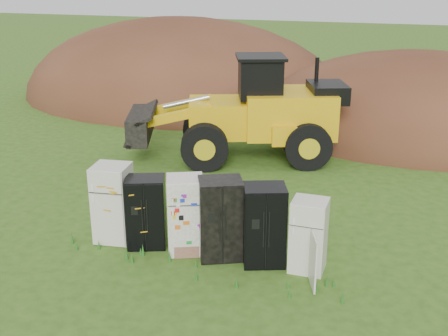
# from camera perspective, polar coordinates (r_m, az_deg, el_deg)

# --- Properties ---
(ground) EXTENTS (120.00, 120.00, 0.00)m
(ground) POSITION_cam_1_polar(r_m,az_deg,el_deg) (12.87, -1.65, -8.69)
(ground) COLOR #2F5015
(ground) RESTS_ON ground
(fridge_leftmost) EXTENTS (0.92, 0.89, 1.86)m
(fridge_leftmost) POSITION_cam_1_polar(r_m,az_deg,el_deg) (13.40, -11.21, -3.50)
(fridge_leftmost) COLOR silver
(fridge_leftmost) RESTS_ON ground
(fridge_black_side) EXTENTS (1.06, 0.96, 1.67)m
(fridge_black_side) POSITION_cam_1_polar(r_m,az_deg,el_deg) (13.02, -7.92, -4.45)
(fridge_black_side) COLOR black
(fridge_black_side) RESTS_ON ground
(fridge_sticker) EXTENTS (1.02, 0.99, 1.78)m
(fridge_sticker) POSITION_cam_1_polar(r_m,az_deg,el_deg) (12.65, -3.93, -4.77)
(fridge_sticker) COLOR white
(fridge_sticker) RESTS_ON ground
(fridge_dark_mid) EXTENTS (1.17, 1.08, 1.83)m
(fridge_dark_mid) POSITION_cam_1_polar(r_m,az_deg,el_deg) (12.37, -0.35, -5.18)
(fridge_dark_mid) COLOR black
(fridge_dark_mid) RESTS_ON ground
(fridge_black_right) EXTENTS (1.10, 1.01, 1.79)m
(fridge_black_right) POSITION_cam_1_polar(r_m,az_deg,el_deg) (12.16, 4.10, -5.81)
(fridge_black_right) COLOR black
(fridge_black_right) RESTS_ON ground
(fridge_open_door) EXTENTS (0.73, 0.68, 1.60)m
(fridge_open_door) POSITION_cam_1_polar(r_m,az_deg,el_deg) (12.03, 8.58, -6.79)
(fridge_open_door) COLOR silver
(fridge_open_door) RESTS_ON ground
(wheel_loader) EXTENTS (7.74, 5.24, 3.47)m
(wheel_loader) POSITION_cam_1_polar(r_m,az_deg,el_deg) (18.67, 0.95, 6.07)
(wheel_loader) COLOR #E5A50F
(wheel_loader) RESTS_ON ground
(dirt_mound_right) EXTENTS (13.10, 9.61, 6.33)m
(dirt_mound_right) POSITION_cam_1_polar(r_m,az_deg,el_deg) (23.63, 18.85, 3.57)
(dirt_mound_right) COLOR #4A2717
(dirt_mound_right) RESTS_ON ground
(dirt_mound_left) EXTENTS (16.15, 12.11, 7.88)m
(dirt_mound_left) POSITION_cam_1_polar(r_m,az_deg,el_deg) (28.56, -4.42, 7.20)
(dirt_mound_left) COLOR #4A2717
(dirt_mound_left) RESTS_ON ground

